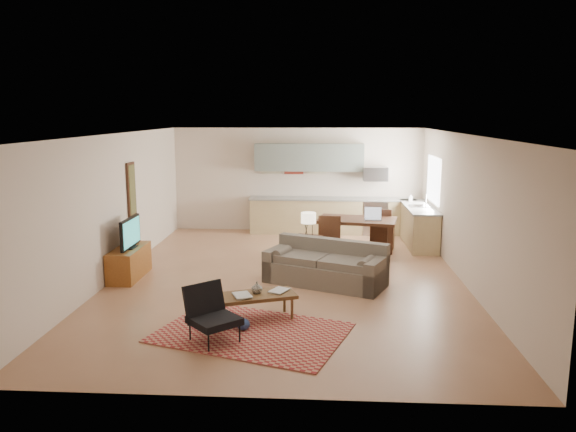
# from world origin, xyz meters

# --- Properties ---
(room) EXTENTS (9.00, 9.00, 9.00)m
(room) POSITION_xyz_m (0.00, 0.00, 1.35)
(room) COLOR #9E6C4C
(room) RESTS_ON ground
(kitchen_counter_back) EXTENTS (4.26, 0.64, 0.92)m
(kitchen_counter_back) POSITION_xyz_m (0.90, 4.18, 0.46)
(kitchen_counter_back) COLOR tan
(kitchen_counter_back) RESTS_ON ground
(kitchen_counter_right) EXTENTS (0.64, 2.26, 0.92)m
(kitchen_counter_right) POSITION_xyz_m (2.93, 3.00, 0.46)
(kitchen_counter_right) COLOR tan
(kitchen_counter_right) RESTS_ON ground
(kitchen_range) EXTENTS (0.62, 0.62, 0.90)m
(kitchen_range) POSITION_xyz_m (2.00, 4.18, 0.45)
(kitchen_range) COLOR #A5A8AD
(kitchen_range) RESTS_ON ground
(kitchen_microwave) EXTENTS (0.62, 0.40, 0.35)m
(kitchen_microwave) POSITION_xyz_m (2.00, 4.20, 1.55)
(kitchen_microwave) COLOR #A5A8AD
(kitchen_microwave) RESTS_ON room
(upper_cabinets) EXTENTS (2.80, 0.34, 0.70)m
(upper_cabinets) POSITION_xyz_m (0.30, 4.33, 1.95)
(upper_cabinets) COLOR slate
(upper_cabinets) RESTS_ON room
(window_right) EXTENTS (0.02, 1.40, 1.05)m
(window_right) POSITION_xyz_m (3.23, 3.00, 1.55)
(window_right) COLOR white
(window_right) RESTS_ON room
(wall_art_left) EXTENTS (0.06, 0.42, 1.10)m
(wall_art_left) POSITION_xyz_m (-3.21, 0.90, 1.55)
(wall_art_left) COLOR olive
(wall_art_left) RESTS_ON room
(triptych) EXTENTS (1.70, 0.04, 0.50)m
(triptych) POSITION_xyz_m (-0.10, 4.47, 1.75)
(triptych) COLOR beige
(triptych) RESTS_ON room
(rug) EXTENTS (2.99, 2.50, 0.02)m
(rug) POSITION_xyz_m (-0.34, -2.67, 0.01)
(rug) COLOR maroon
(rug) RESTS_ON floor
(sofa) EXTENTS (2.45, 1.79, 0.78)m
(sofa) POSITION_xyz_m (0.71, -0.29, 0.39)
(sofa) COLOR #61584C
(sofa) RESTS_ON floor
(coffee_table) EXTENTS (1.44, 0.98, 0.40)m
(coffee_table) POSITION_xyz_m (-0.41, -2.16, 0.20)
(coffee_table) COLOR #503419
(coffee_table) RESTS_ON floor
(book_a) EXTENTS (0.48, 0.50, 0.03)m
(book_a) POSITION_xyz_m (-0.64, -2.31, 0.41)
(book_a) COLOR maroon
(book_a) RESTS_ON coffee_table
(book_b) EXTENTS (0.48, 0.50, 0.02)m
(book_b) POSITION_xyz_m (-0.10, -1.93, 0.41)
(book_b) COLOR navy
(book_b) RESTS_ON coffee_table
(vase) EXTENTS (0.25, 0.25, 0.18)m
(vase) POSITION_xyz_m (-0.33, -2.07, 0.49)
(vase) COLOR black
(vase) RESTS_ON coffee_table
(armchair) EXTENTS (0.96, 0.96, 0.78)m
(armchair) POSITION_xyz_m (-0.80, -3.02, 0.39)
(armchair) COLOR black
(armchair) RESTS_ON floor
(tv_credenza) EXTENTS (0.48, 1.25, 0.58)m
(tv_credenza) POSITION_xyz_m (-2.99, -0.08, 0.29)
(tv_credenza) COLOR brown
(tv_credenza) RESTS_ON floor
(tv) EXTENTS (0.10, 0.96, 0.58)m
(tv) POSITION_xyz_m (-2.94, -0.08, 0.86)
(tv) COLOR black
(tv) RESTS_ON tv_credenza
(console_table) EXTENTS (0.61, 0.50, 0.62)m
(console_table) POSITION_xyz_m (0.37, 0.98, 0.31)
(console_table) COLOR #361D11
(console_table) RESTS_ON floor
(table_lamp) EXTENTS (0.38, 0.38, 0.50)m
(table_lamp) POSITION_xyz_m (0.37, 0.98, 0.87)
(table_lamp) COLOR beige
(table_lamp) RESTS_ON console_table
(dining_table) EXTENTS (1.79, 1.23, 0.84)m
(dining_table) POSITION_xyz_m (1.40, 1.78, 0.42)
(dining_table) COLOR #361D11
(dining_table) RESTS_ON floor
(dining_chair_near) EXTENTS (0.50, 0.52, 0.97)m
(dining_chair_near) POSITION_xyz_m (0.79, 1.16, 0.49)
(dining_chair_near) COLOR #361D11
(dining_chair_near) RESTS_ON floor
(dining_chair_far) EXTENTS (0.59, 0.61, 0.99)m
(dining_chair_far) POSITION_xyz_m (2.02, 2.39, 0.49)
(dining_chair_far) COLOR #361D11
(dining_chair_far) RESTS_ON floor
(laptop) EXTENTS (0.36, 0.28, 0.26)m
(laptop) POSITION_xyz_m (1.73, 1.67, 0.97)
(laptop) COLOR #A5A8AD
(laptop) RESTS_ON dining_table
(soap_bottle) EXTENTS (0.11, 0.11, 0.19)m
(soap_bottle) POSITION_xyz_m (2.83, 3.68, 1.02)
(soap_bottle) COLOR beige
(soap_bottle) RESTS_ON kitchen_counter_right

